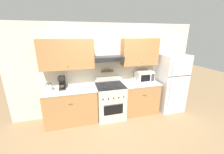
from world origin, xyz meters
name	(u,v)px	position (x,y,z in m)	size (l,w,h in m)	color
ground_plane	(113,122)	(0.00, 0.00, 0.00)	(16.00, 16.00, 0.00)	#937551
wall_back	(105,64)	(-0.06, 0.61, 1.46)	(5.20, 0.46, 2.55)	beige
counter_left	(72,105)	(-1.04, 0.33, 0.47)	(1.32, 0.65, 0.93)	#AD7A47
counter_right	(139,97)	(0.90, 0.33, 0.47)	(1.05, 0.65, 0.93)	#AD7A47
stove_range	(110,101)	(0.00, 0.29, 0.48)	(0.75, 0.73, 1.09)	beige
refrigerator	(170,83)	(1.88, 0.28, 0.85)	(0.73, 0.74, 1.71)	white
tea_kettle	(49,87)	(-1.52, 0.38, 1.00)	(0.22, 0.18, 0.20)	#B7B7BC
coffee_maker	(62,82)	(-1.22, 0.41, 1.09)	(0.16, 0.22, 0.33)	black
microwave	(144,76)	(1.06, 0.39, 1.08)	(0.47, 0.35, 0.30)	white
utensil_crock	(133,80)	(0.71, 0.38, 1.01)	(0.12, 0.12, 0.30)	silver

